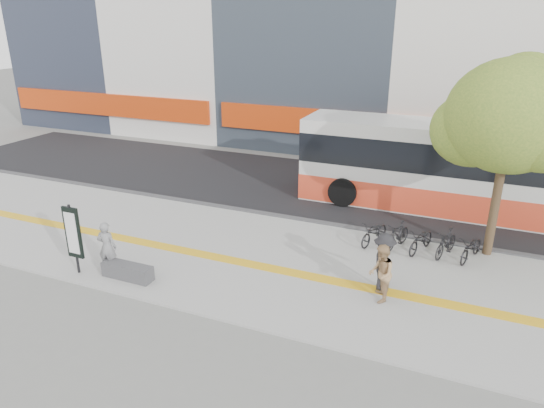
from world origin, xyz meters
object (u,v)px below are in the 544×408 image
at_px(signboard, 73,234).
at_px(pedestrian_tan, 381,273).
at_px(bus, 464,172).
at_px(seated_woman, 107,247).
at_px(pedestrian_dark, 384,262).
at_px(street_tree, 509,118).
at_px(bench, 128,271).

distance_m(signboard, pedestrian_tan, 8.94).
height_order(bus, pedestrian_tan, bus).
height_order(seated_woman, pedestrian_tan, pedestrian_tan).
height_order(signboard, pedestrian_tan, signboard).
relative_size(seated_woman, pedestrian_tan, 0.99).
relative_size(bus, pedestrian_dark, 7.54).
height_order(street_tree, pedestrian_dark, street_tree).
relative_size(bench, street_tree, 0.25).
xyz_separation_m(signboard, pedestrian_dark, (8.65, 2.63, -0.44)).
bearing_deg(seated_woman, street_tree, -164.19).
bearing_deg(street_tree, seated_woman, -150.96).
xyz_separation_m(seated_woman, pedestrian_dark, (7.85, 2.18, 0.05)).
height_order(bus, pedestrian_dark, bus).
xyz_separation_m(signboard, street_tree, (11.38, 6.33, 3.15)).
height_order(bench, signboard, signboard).
distance_m(bus, pedestrian_tan, 8.19).
bearing_deg(pedestrian_dark, bus, -14.23).
distance_m(signboard, bus, 14.38).
distance_m(pedestrian_tan, pedestrian_dark, 0.62).
height_order(bench, bus, bus).
xyz_separation_m(bus, pedestrian_dark, (-1.67, -7.38, -0.73)).
relative_size(street_tree, pedestrian_tan, 3.87).
distance_m(signboard, street_tree, 13.40).
xyz_separation_m(street_tree, seated_woman, (-10.58, -5.87, -3.63)).
height_order(street_tree, bus, street_tree).
relative_size(pedestrian_tan, pedestrian_dark, 0.96).
xyz_separation_m(bench, pedestrian_tan, (7.10, 1.71, 0.59)).
bearing_deg(pedestrian_dark, seated_woman, 103.99).
height_order(pedestrian_tan, pedestrian_dark, pedestrian_dark).
bearing_deg(bench, signboard, -169.19).
xyz_separation_m(bench, seated_woman, (-0.80, 0.15, 0.58)).
distance_m(bench, bus, 13.11).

